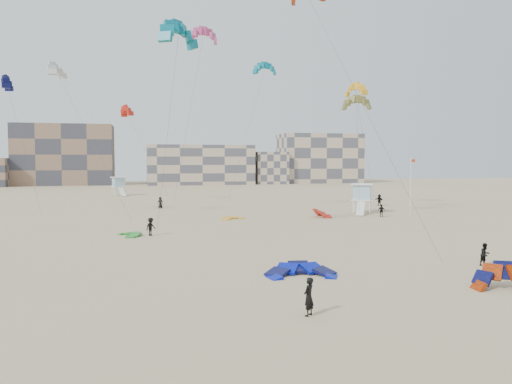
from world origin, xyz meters
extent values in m
plane|color=tan|center=(0.00, 0.00, 0.00)|extent=(320.00, 320.00, 0.00)
imported|color=black|center=(0.22, -3.40, 0.91)|extent=(0.78, 0.77, 1.81)
imported|color=black|center=(15.74, 4.56, 0.78)|extent=(0.85, 0.71, 1.56)
imported|color=black|center=(-6.57, 23.75, 0.87)|extent=(1.27, 1.24, 1.74)
imported|color=black|center=(22.66, 33.50, 0.81)|extent=(0.99, 0.90, 1.62)
imported|color=black|center=(-4.70, 51.82, 0.87)|extent=(0.97, 0.76, 1.74)
imported|color=black|center=(29.90, 48.56, 0.93)|extent=(1.06, 1.81, 1.86)
cylinder|color=#3F3F3F|center=(-4.95, 21.11, 10.00)|extent=(2.35, 4.14, 18.00)
cylinder|color=#3F3F3F|center=(10.92, 15.92, 13.57)|extent=(0.91, 28.84, 25.15)
cylinder|color=#3F3F3F|center=(-12.75, 33.12, 9.44)|extent=(8.74, 11.30, 16.89)
cylinder|color=#3F3F3F|center=(-0.97, 46.25, 12.35)|extent=(3.64, 8.19, 22.71)
cylinder|color=#3F3F3F|center=(18.76, 32.29, 7.67)|extent=(0.58, 2.52, 13.34)
cylinder|color=#3F3F3F|center=(27.60, 49.13, 9.36)|extent=(6.97, 7.64, 16.73)
cylinder|color=#3F3F3F|center=(-21.71, 42.27, 8.90)|extent=(3.87, 1.82, 15.80)
cylinder|color=#3F3F3F|center=(9.40, 55.00, 11.47)|extent=(5.68, 1.90, 20.96)
cylinder|color=#3F3F3F|center=(-6.38, 60.62, 8.26)|extent=(6.80, 4.12, 14.53)
cube|color=white|center=(22.24, 38.47, 1.86)|extent=(3.79, 3.79, 0.14)
cube|color=#95BACC|center=(22.24, 38.47, 2.93)|extent=(3.11, 3.11, 1.99)
cube|color=white|center=(22.24, 38.47, 4.01)|extent=(3.93, 3.93, 0.16)
cube|color=white|center=(22.24, 35.78, 0.90)|extent=(2.24, 2.96, 1.65)
cube|color=white|center=(-12.20, 82.61, 1.77)|extent=(3.36, 3.36, 0.13)
cube|color=#95BACC|center=(-12.20, 82.61, 2.78)|extent=(2.76, 2.76, 1.89)
cube|color=white|center=(-12.20, 82.61, 3.81)|extent=(3.48, 3.48, 0.15)
cube|color=white|center=(-12.20, 80.05, 0.85)|extent=(1.75, 2.85, 1.57)
cylinder|color=white|center=(27.21, 34.34, 3.86)|extent=(0.10, 0.10, 7.73)
cube|color=red|center=(27.50, 34.34, 7.25)|extent=(0.58, 0.02, 0.39)
cube|color=#82634E|center=(-30.00, 134.00, 9.00)|extent=(28.00, 14.00, 18.00)
cube|color=#BEA98B|center=(10.00, 130.00, 6.00)|extent=(32.00, 16.00, 12.00)
cube|color=#BEA98B|center=(50.00, 132.00, 8.00)|extent=(26.00, 14.00, 16.00)
cube|color=#BEA98B|center=(32.00, 128.00, 5.00)|extent=(10.00, 10.00, 10.00)
camera|label=1|loc=(-7.23, -25.13, 7.22)|focal=35.00mm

